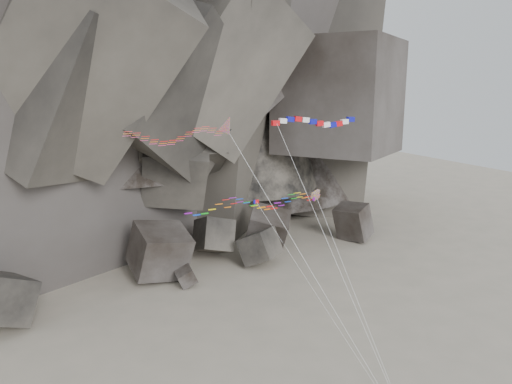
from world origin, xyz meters
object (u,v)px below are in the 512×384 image
banner_kite (315,123)px  pennant_kite (291,256)px  parafoil_kite (250,203)px  delta_kite (172,135)px

banner_kite → pennant_kite: banner_kite is taller
banner_kite → parafoil_kite: 10.54m
parafoil_kite → pennant_kite: (1.33, -5.32, -4.00)m
banner_kite → parafoil_kite: (-7.61, -0.05, -7.28)m
banner_kite → parafoil_kite: size_ratio=1.40×
parafoil_kite → pennant_kite: bearing=-103.7°
delta_kite → pennant_kite: (9.23, -4.61, -11.16)m
delta_kite → banner_kite: (15.52, 0.75, 0.13)m
delta_kite → parafoil_kite: delta_kite is taller
delta_kite → parafoil_kite: size_ratio=1.43×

